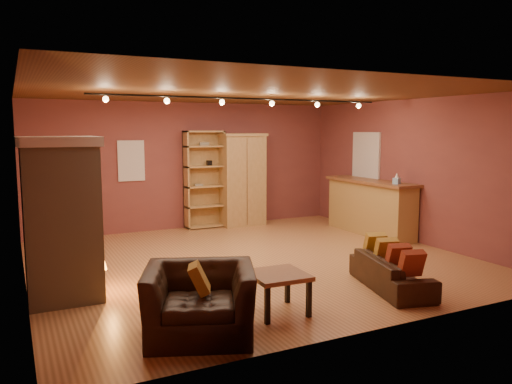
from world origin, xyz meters
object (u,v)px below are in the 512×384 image
armoire (242,179)px  loveseat (391,266)px  fireplace (62,219)px  coffee_table (278,279)px  bookcase (204,179)px  armchair (199,290)px  bar_counter (370,207)px

armoire → loveseat: bearing=-91.2°
fireplace → coffee_table: (2.25, -1.71, -0.64)m
bookcase → coffee_table: 5.59m
bookcase → armoire: (0.89, -0.15, -0.05)m
bookcase → armchair: size_ratio=1.62×
bookcase → loveseat: bearing=-81.7°
armoire → armchair: 6.32m
armoire → armchair: armoire is taller
bookcase → loveseat: bookcase is taller
bookcase → fireplace: bearing=-131.7°
fireplace → loveseat: fireplace is taller
armoire → coffee_table: size_ratio=3.13×
fireplace → armoire: (4.22, 3.58, 0.00)m
fireplace → bookcase: 5.00m
loveseat → armchair: bearing=111.2°
armchair → loveseat: bearing=28.0°
coffee_table → armchair: bearing=-168.8°
bookcase → bar_counter: 3.72m
bookcase → bar_counter: bearing=-37.7°
bar_counter → armchair: bearing=-146.1°
fireplace → loveseat: (4.11, -1.60, -0.73)m
bar_counter → armchair: bar_counter is taller
loveseat → armoire: bearing=13.7°
bookcase → coffee_table: (-1.08, -5.45, -0.69)m
fireplace → armoire: same height
loveseat → armchair: armchair is taller
fireplace → armchair: (1.18, -1.93, -0.55)m
bookcase → loveseat: size_ratio=1.35×
fireplace → armchair: size_ratio=1.57×
bar_counter → loveseat: bearing=-124.6°
fireplace → bar_counter: size_ratio=0.88×
armoire → armchair: size_ratio=1.57×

